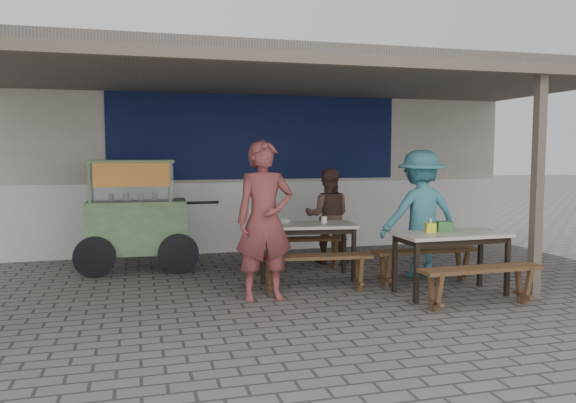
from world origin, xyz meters
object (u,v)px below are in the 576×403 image
at_px(table_left, 305,230).
at_px(bench_left_street, 315,264).
at_px(patron_wall_side, 328,216).
at_px(condiment_jar, 324,219).
at_px(patron_street_side, 265,221).
at_px(tissue_box, 431,227).
at_px(patron_right_table, 420,214).
at_px(vendor_cart, 136,211).
at_px(donation_box, 445,227).
at_px(table_right, 451,239).
at_px(condiment_bowl, 285,221).
at_px(bench_left_wall, 297,245).
at_px(bench_right_wall, 425,258).
at_px(bench_right_street, 481,277).

xyz_separation_m(table_left, bench_left_street, (-0.09, -0.70, -0.33)).
xyz_separation_m(patron_wall_side, condiment_jar, (-0.37, -0.90, 0.06)).
distance_m(patron_street_side, tissue_box, 2.01).
relative_size(patron_right_table, condiment_jar, 20.27).
bearing_deg(patron_wall_side, vendor_cart, 16.19).
height_order(tissue_box, donation_box, donation_box).
xyz_separation_m(table_right, donation_box, (-0.03, 0.09, 0.14)).
relative_size(condiment_jar, condiment_bowl, 0.45).
bearing_deg(patron_wall_side, table_right, 129.40).
bearing_deg(patron_right_table, table_right, 83.58).
height_order(patron_wall_side, donation_box, patron_wall_side).
relative_size(patron_street_side, donation_box, 9.78).
relative_size(patron_wall_side, donation_box, 7.74).
bearing_deg(condiment_bowl, patron_wall_side, 41.13).
distance_m(donation_box, condiment_bowl, 2.13).
bearing_deg(patron_right_table, patron_street_side, 14.82).
relative_size(bench_left_wall, patron_street_side, 0.78).
distance_m(bench_left_wall, condiment_jar, 0.82).
height_order(bench_left_wall, bench_right_wall, same).
bearing_deg(table_right, patron_wall_side, 108.71).
relative_size(table_right, bench_right_wall, 0.93).
height_order(table_right, tissue_box, tissue_box).
bearing_deg(patron_wall_side, patron_street_side, 72.49).
bearing_deg(bench_right_wall, condiment_jar, 147.33).
bearing_deg(condiment_jar, bench_left_wall, 106.45).
height_order(donation_box, condiment_bowl, donation_box).
relative_size(bench_left_street, table_right, 1.09).
relative_size(vendor_cart, patron_right_table, 1.17).
bearing_deg(donation_box, patron_wall_side, 109.67).
distance_m(table_left, vendor_cart, 2.49).
xyz_separation_m(bench_left_street, donation_box, (1.50, -0.48, 0.48)).
xyz_separation_m(table_right, bench_right_street, (0.01, -0.60, -0.33)).
relative_size(bench_right_street, vendor_cart, 0.70).
xyz_separation_m(bench_right_street, condiment_jar, (-1.17, 1.92, 0.46)).
bearing_deg(tissue_box, bench_right_street, -72.18).
bearing_deg(bench_left_wall, patron_street_side, -110.61).
xyz_separation_m(bench_right_wall, condiment_bowl, (-1.67, 0.83, 0.44)).
distance_m(bench_left_street, condiment_bowl, 0.99).
height_order(bench_left_wall, patron_street_side, patron_street_side).
xyz_separation_m(vendor_cart, condiment_bowl, (1.97, -0.95, -0.10)).
bearing_deg(table_right, patron_street_side, 170.11).
xyz_separation_m(vendor_cart, patron_street_side, (1.44, -2.04, 0.05)).
relative_size(bench_right_street, patron_street_side, 0.77).
xyz_separation_m(donation_box, condiment_bowl, (-1.65, 1.35, -0.04)).
height_order(bench_left_street, bench_right_wall, same).
bearing_deg(vendor_cart, bench_right_wall, -24.36).
distance_m(bench_right_street, bench_right_wall, 1.21).
xyz_separation_m(patron_wall_side, patron_right_table, (0.90, -1.25, 0.14)).
bearing_deg(bench_right_street, tissue_box, 106.85).
xyz_separation_m(bench_left_street, condiment_jar, (0.37, 0.75, 0.46)).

